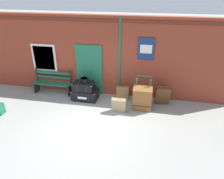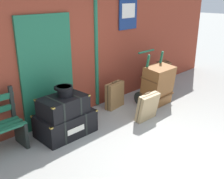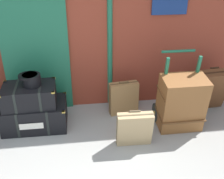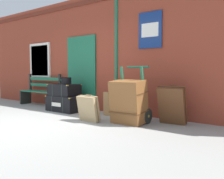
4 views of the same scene
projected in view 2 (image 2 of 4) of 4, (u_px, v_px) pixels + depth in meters
ground_plane at (172, 162)px, 4.13m from camera, size 60.00×60.00×0.00m
brick_facade at (64, 38)px, 5.28m from camera, size 10.40×0.35×3.20m
steamer_trunk_base at (66, 123)px, 4.88m from camera, size 1.02×0.67×0.43m
steamer_trunk_middle at (63, 106)px, 4.71m from camera, size 0.83×0.57×0.33m
round_hatbox at (65, 90)px, 4.67m from camera, size 0.33×0.29×0.18m
porters_trolley at (151, 91)px, 6.27m from camera, size 0.71×0.56×1.21m
large_brown_trunk at (158, 85)px, 6.10m from camera, size 0.70×0.53×0.92m
suitcase_charcoal at (115, 95)px, 5.98m from camera, size 0.51×0.23×0.62m
suitcase_slate at (147, 107)px, 5.39m from camera, size 0.53×0.26×0.59m
suitcase_cream at (159, 76)px, 6.94m from camera, size 0.57×0.45×0.81m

